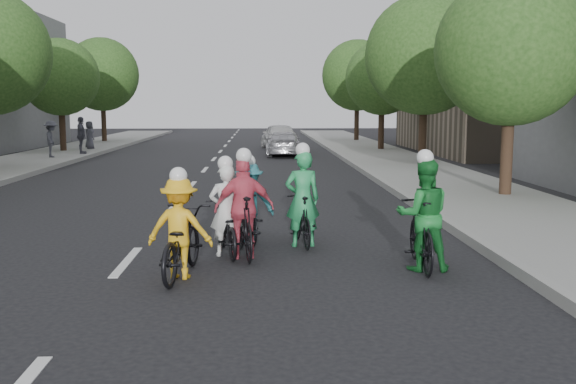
{
  "coord_description": "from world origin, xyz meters",
  "views": [
    {
      "loc": [
        2.19,
        -10.3,
        2.54
      ],
      "look_at": [
        2.68,
        0.99,
        1.0
      ],
      "focal_mm": 40.0,
      "sensor_mm": 36.0,
      "label": 1
    }
  ],
  "objects": [
    {
      "name": "tree_l_5",
      "position": [
        -8.2,
        33.0,
        4.52
      ],
      "size": [
        4.8,
        4.8,
        6.93
      ],
      "color": "black",
      "rests_on": "ground"
    },
    {
      "name": "follow_car_trail",
      "position": [
        3.27,
        26.78,
        0.75
      ],
      "size": [
        2.21,
        4.55,
        1.5
      ],
      "primitive_type": "imported",
      "rotation": [
        0.0,
        0.0,
        3.24
      ],
      "color": "silver",
      "rests_on": "ground"
    },
    {
      "name": "cyclist_1",
      "position": [
        1.92,
        0.25,
        0.68
      ],
      "size": [
        1.04,
        1.83,
        1.84
      ],
      "rotation": [
        0.0,
        0.0,
        3.29
      ],
      "color": "black",
      "rests_on": "ground"
    },
    {
      "name": "bldg_se",
      "position": [
        16.0,
        24.0,
        4.0
      ],
      "size": [
        10.0,
        14.0,
        8.0
      ],
      "primitive_type": "cube",
      "color": "gray",
      "rests_on": "ground"
    },
    {
      "name": "ground",
      "position": [
        0.0,
        0.0,
        0.0
      ],
      "size": [
        120.0,
        120.0,
        0.0
      ],
      "primitive_type": "plane",
      "color": "black",
      "rests_on": "ground"
    },
    {
      "name": "tree_r_3",
      "position": [
        8.8,
        33.6,
        4.52
      ],
      "size": [
        4.8,
        4.8,
        6.93
      ],
      "color": "black",
      "rests_on": "ground"
    },
    {
      "name": "tree_r_1",
      "position": [
        8.8,
        15.6,
        4.52
      ],
      "size": [
        4.8,
        4.8,
        6.93
      ],
      "color": "black",
      "rests_on": "ground"
    },
    {
      "name": "tree_l_4",
      "position": [
        -8.2,
        24.0,
        3.96
      ],
      "size": [
        4.0,
        4.0,
        5.97
      ],
      "color": "black",
      "rests_on": "ground"
    },
    {
      "name": "spectator_1",
      "position": [
        -6.59,
        21.61,
        1.06
      ],
      "size": [
        0.67,
        1.14,
        1.82
      ],
      "primitive_type": "imported",
      "rotation": [
        0.0,
        0.0,
        1.8
      ],
      "color": "#4F4F5C",
      "rests_on": "sidewalk_left"
    },
    {
      "name": "tree_r_0",
      "position": [
        8.8,
        6.6,
        3.96
      ],
      "size": [
        4.0,
        4.0,
        5.97
      ],
      "color": "black",
      "rests_on": "ground"
    },
    {
      "name": "cyclist_5",
      "position": [
        1.97,
        1.57,
        0.63
      ],
      "size": [
        1.04,
        1.71,
        1.63
      ],
      "rotation": [
        0.0,
        0.0,
        3.32
      ],
      "color": "black",
      "rests_on": "ground"
    },
    {
      "name": "spectator_2",
      "position": [
        -7.16,
        25.31,
        0.9
      ],
      "size": [
        0.58,
        0.8,
        1.51
      ],
      "primitive_type": "imported",
      "rotation": [
        0.0,
        0.0,
        1.43
      ],
      "color": "#484854",
      "rests_on": "sidewalk_left"
    },
    {
      "name": "cyclist_4",
      "position": [
        1.6,
        0.47,
        0.55
      ],
      "size": [
        0.92,
        1.76,
        1.7
      ],
      "rotation": [
        0.0,
        0.0,
        3.35
      ],
      "color": "black",
      "rests_on": "ground"
    },
    {
      "name": "cyclist_3",
      "position": [
        1.0,
        -0.96,
        0.61
      ],
      "size": [
        1.04,
        2.0,
        1.65
      ],
      "rotation": [
        0.0,
        0.0,
        3.0
      ],
      "color": "black",
      "rests_on": "ground"
    },
    {
      "name": "cyclist_2",
      "position": [
        2.94,
        1.12,
        0.65
      ],
      "size": [
        0.67,
        1.59,
        1.88
      ],
      "rotation": [
        0.0,
        0.0,
        3.26
      ],
      "color": "black",
      "rests_on": "ground"
    },
    {
      "name": "curb_right",
      "position": [
        6.05,
        10.0,
        0.09
      ],
      "size": [
        0.18,
        80.0,
        0.18
      ],
      "primitive_type": "cube",
      "color": "#999993",
      "rests_on": "ground"
    },
    {
      "name": "cyclist_0",
      "position": [
        4.69,
        -0.65,
        0.71
      ],
      "size": [
        0.88,
        1.87,
        1.87
      ],
      "rotation": [
        0.0,
        0.0,
        3.08
      ],
      "color": "black",
      "rests_on": "ground"
    },
    {
      "name": "follow_car_lead",
      "position": [
        3.36,
        21.92,
        0.61
      ],
      "size": [
        1.85,
        4.23,
        1.21
      ],
      "primitive_type": "imported",
      "rotation": [
        0.0,
        0.0,
        3.1
      ],
      "color": "#B1B0B5",
      "rests_on": "ground"
    },
    {
      "name": "spectator_0",
      "position": [
        -7.37,
        19.54,
        0.99
      ],
      "size": [
        0.88,
        1.21,
        1.68
      ],
      "primitive_type": "imported",
      "rotation": [
        0.0,
        0.0,
        1.83
      ],
      "color": "#474853",
      "rests_on": "sidewalk_left"
    },
    {
      "name": "tree_r_2",
      "position": [
        8.8,
        24.6,
        3.96
      ],
      "size": [
        4.0,
        4.0,
        5.97
      ],
      "color": "black",
      "rests_on": "ground"
    },
    {
      "name": "sidewalk_right",
      "position": [
        8.0,
        10.0,
        0.07
      ],
      "size": [
        4.0,
        80.0,
        0.15
      ],
      "primitive_type": "cube",
      "color": "gray",
      "rests_on": "ground"
    }
  ]
}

